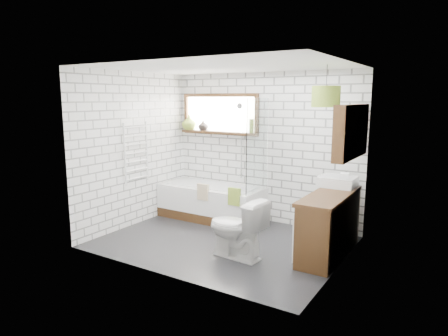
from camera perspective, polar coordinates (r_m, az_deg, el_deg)
The scene contains 22 objects.
floor at distance 5.95m, azimuth -0.26°, elevation -10.56°, with size 3.40×2.60×0.01m, color black.
ceiling at distance 5.59m, azimuth -0.28°, elevation 14.32°, with size 3.40×2.60×0.01m, color white.
wall_back at distance 6.76m, azimuth 5.63°, elevation 2.86°, with size 3.40×0.01×2.50m, color white.
wall_front at distance 4.60m, azimuth -8.96°, elevation -0.57°, with size 3.40×0.01×2.50m, color white.
wall_left at distance 6.69m, azimuth -12.74°, elevation 2.58°, with size 0.01×2.60×2.50m, color white.
wall_right at distance 4.95m, azimuth 16.67°, elevation -0.12°, with size 0.01×2.60×2.50m, color white.
window at distance 7.10m, azimuth -0.67°, elevation 7.70°, with size 1.52×0.16×0.68m, color black.
towel_radiator at distance 6.67m, azimuth -12.45°, elevation 2.14°, with size 0.06×0.52×1.00m, color white.
mirror_cabinet at distance 5.50m, azimuth 17.70°, elevation 5.00°, with size 0.16×1.20×0.70m, color black.
shower_riser at distance 6.90m, azimuth 2.50°, elevation 3.87°, with size 0.02×0.02×1.30m, color silver.
bathtub at distance 6.99m, azimuth -1.80°, elevation -4.87°, with size 1.80×0.80×0.58m, color white.
shower_screen at distance 6.35m, azimuth 4.79°, elevation 3.18°, with size 0.02×0.72×1.50m, color white.
towel_green at distance 6.24m, azimuth 1.48°, elevation -4.11°, with size 0.20×0.06×0.28m, color olive.
towel_beige at distance 6.55m, azimuth -3.01°, elevation -3.44°, with size 0.21×0.05×0.27m, color #C4B088.
vanity at distance 5.55m, azimuth 14.83°, elevation -7.81°, with size 0.47×1.46×0.84m, color black.
basin at distance 5.91m, azimuth 15.93°, elevation -1.86°, with size 0.50×0.43×0.14m, color white.
tap at distance 5.86m, azimuth 17.46°, elevation -1.48°, with size 0.03×0.03×0.16m, color silver.
toilet at distance 5.29m, azimuth 1.73°, elevation -8.54°, with size 0.79×0.45×0.80m, color white.
vase_olive at distance 7.45m, azimuth -5.03°, elevation 6.35°, with size 0.26×0.26×0.27m, color olive.
vase_dark at distance 7.27m, azimuth -3.00°, elevation 5.97°, with size 0.18×0.18×0.19m, color black.
bottle at distance 6.75m, azimuth 3.87°, elevation 5.83°, with size 0.07×0.07×0.23m, color olive.
pendant at distance 5.32m, azimuth 14.36°, elevation 9.86°, with size 0.36×0.36×0.27m, color olive.
Camera 1 is at (2.97, -4.72, 2.08)m, focal length 32.00 mm.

